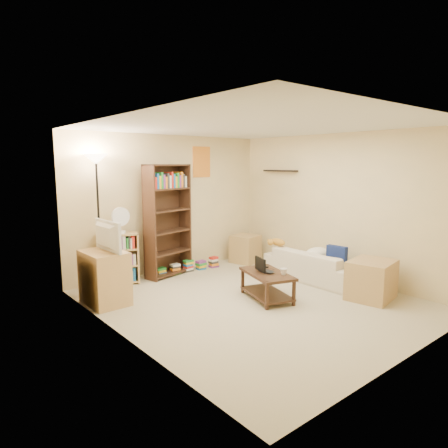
{
  "coord_description": "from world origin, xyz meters",
  "views": [
    {
      "loc": [
        -3.89,
        -4.02,
        1.99
      ],
      "look_at": [
        0.04,
        0.74,
        1.05
      ],
      "focal_mm": 32.0,
      "sensor_mm": 36.0,
      "label": 1
    }
  ],
  "objects_px": {
    "tabby_cat": "(277,242)",
    "tv_stand": "(105,278)",
    "laptop": "(268,271)",
    "floor_lamp": "(97,182)",
    "desk_fan": "(120,219)",
    "tall_bookshelf": "(168,218)",
    "end_cabinet": "(371,280)",
    "mug": "(284,272)",
    "sofa": "(314,265)",
    "short_bookshelf": "(118,259)",
    "coffee_table": "(267,282)",
    "side_table": "(245,249)",
    "television": "(103,236)"
  },
  "relations": [
    {
      "from": "tabby_cat",
      "to": "tv_stand",
      "type": "relative_size",
      "value": 0.53
    },
    {
      "from": "laptop",
      "to": "floor_lamp",
      "type": "relative_size",
      "value": 0.15
    },
    {
      "from": "desk_fan",
      "to": "floor_lamp",
      "type": "height_order",
      "value": "floor_lamp"
    },
    {
      "from": "tall_bookshelf",
      "to": "end_cabinet",
      "type": "height_order",
      "value": "tall_bookshelf"
    },
    {
      "from": "tabby_cat",
      "to": "floor_lamp",
      "type": "relative_size",
      "value": 0.19
    },
    {
      "from": "mug",
      "to": "desk_fan",
      "type": "distance_m",
      "value": 2.76
    },
    {
      "from": "sofa",
      "to": "laptop",
      "type": "distance_m",
      "value": 1.29
    },
    {
      "from": "short_bookshelf",
      "to": "floor_lamp",
      "type": "xyz_separation_m",
      "value": [
        -0.3,
        -0.01,
        1.28
      ]
    },
    {
      "from": "floor_lamp",
      "to": "short_bookshelf",
      "type": "bearing_deg",
      "value": 1.82
    },
    {
      "from": "tabby_cat",
      "to": "coffee_table",
      "type": "height_order",
      "value": "tabby_cat"
    },
    {
      "from": "coffee_table",
      "to": "floor_lamp",
      "type": "bearing_deg",
      "value": 146.34
    },
    {
      "from": "sofa",
      "to": "mug",
      "type": "height_order",
      "value": "sofa"
    },
    {
      "from": "coffee_table",
      "to": "short_bookshelf",
      "type": "distance_m",
      "value": 2.51
    },
    {
      "from": "tabby_cat",
      "to": "laptop",
      "type": "xyz_separation_m",
      "value": [
        -1.06,
        -0.82,
        -0.17
      ]
    },
    {
      "from": "laptop",
      "to": "mug",
      "type": "height_order",
      "value": "mug"
    },
    {
      "from": "mug",
      "to": "sofa",
      "type": "bearing_deg",
      "value": 18.17
    },
    {
      "from": "sofa",
      "to": "end_cabinet",
      "type": "height_order",
      "value": "end_cabinet"
    },
    {
      "from": "short_bookshelf",
      "to": "floor_lamp",
      "type": "distance_m",
      "value": 1.31
    },
    {
      "from": "tall_bookshelf",
      "to": "short_bookshelf",
      "type": "height_order",
      "value": "tall_bookshelf"
    },
    {
      "from": "sofa",
      "to": "short_bookshelf",
      "type": "height_order",
      "value": "short_bookshelf"
    },
    {
      "from": "tabby_cat",
      "to": "mug",
      "type": "relative_size",
      "value": 3.64
    },
    {
      "from": "mug",
      "to": "tv_stand",
      "type": "height_order",
      "value": "tv_stand"
    },
    {
      "from": "sofa",
      "to": "tabby_cat",
      "type": "relative_size",
      "value": 4.39
    },
    {
      "from": "sofa",
      "to": "desk_fan",
      "type": "height_order",
      "value": "desk_fan"
    },
    {
      "from": "floor_lamp",
      "to": "side_table",
      "type": "bearing_deg",
      "value": -4.58
    },
    {
      "from": "television",
      "to": "floor_lamp",
      "type": "bearing_deg",
      "value": -20.07
    },
    {
      "from": "mug",
      "to": "television",
      "type": "distance_m",
      "value": 2.61
    },
    {
      "from": "television",
      "to": "desk_fan",
      "type": "bearing_deg",
      "value": -41.62
    },
    {
      "from": "mug",
      "to": "end_cabinet",
      "type": "height_order",
      "value": "end_cabinet"
    },
    {
      "from": "coffee_table",
      "to": "mug",
      "type": "relative_size",
      "value": 9.11
    },
    {
      "from": "tabby_cat",
      "to": "tall_bookshelf",
      "type": "bearing_deg",
      "value": 143.34
    },
    {
      "from": "desk_fan",
      "to": "end_cabinet",
      "type": "distance_m",
      "value": 4.02
    },
    {
      "from": "tabby_cat",
      "to": "tv_stand",
      "type": "height_order",
      "value": "tv_stand"
    },
    {
      "from": "tall_bookshelf",
      "to": "sofa",
      "type": "bearing_deg",
      "value": -58.94
    },
    {
      "from": "tv_stand",
      "to": "desk_fan",
      "type": "bearing_deg",
      "value": 48.38
    },
    {
      "from": "floor_lamp",
      "to": "side_table",
      "type": "distance_m",
      "value": 3.27
    },
    {
      "from": "television",
      "to": "desk_fan",
      "type": "relative_size",
      "value": 1.75
    },
    {
      "from": "side_table",
      "to": "laptop",
      "type": "bearing_deg",
      "value": -123.66
    },
    {
      "from": "side_table",
      "to": "tabby_cat",
      "type": "bearing_deg",
      "value": -98.79
    },
    {
      "from": "laptop",
      "to": "end_cabinet",
      "type": "height_order",
      "value": "end_cabinet"
    },
    {
      "from": "sofa",
      "to": "short_bookshelf",
      "type": "xyz_separation_m",
      "value": [
        -2.7,
        1.92,
        0.17
      ]
    },
    {
      "from": "short_bookshelf",
      "to": "tv_stand",
      "type": "bearing_deg",
      "value": -105.74
    },
    {
      "from": "desk_fan",
      "to": "short_bookshelf",
      "type": "bearing_deg",
      "value": 137.57
    },
    {
      "from": "tv_stand",
      "to": "desk_fan",
      "type": "xyz_separation_m",
      "value": [
        0.6,
        0.7,
        0.71
      ]
    },
    {
      "from": "mug",
      "to": "tall_bookshelf",
      "type": "distance_m",
      "value": 2.39
    },
    {
      "from": "television",
      "to": "desk_fan",
      "type": "xyz_separation_m",
      "value": [
        0.6,
        0.7,
        0.11
      ]
    },
    {
      "from": "coffee_table",
      "to": "television",
      "type": "height_order",
      "value": "television"
    },
    {
      "from": "short_bookshelf",
      "to": "desk_fan",
      "type": "xyz_separation_m",
      "value": [
        0.05,
        -0.04,
        0.66
      ]
    },
    {
      "from": "mug",
      "to": "tv_stand",
      "type": "xyz_separation_m",
      "value": [
        -2.01,
        1.58,
        -0.07
      ]
    },
    {
      "from": "sofa",
      "to": "floor_lamp",
      "type": "relative_size",
      "value": 0.83
    }
  ]
}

